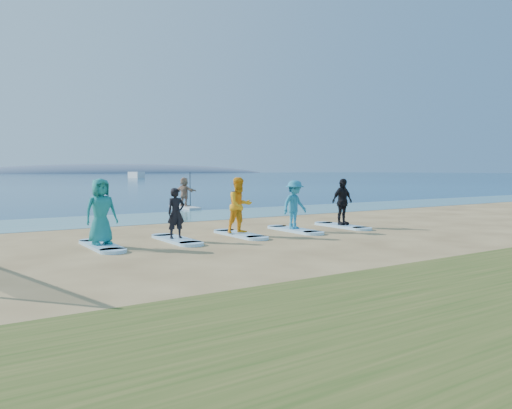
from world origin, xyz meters
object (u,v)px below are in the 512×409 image
paddleboarder (184,192)px  surfboard_3 (294,230)px  student_0 (101,211)px  surfboard_2 (240,234)px  surfboard_1 (176,240)px  surfboard_0 (102,246)px  paddleboard (185,207)px  student_1 (176,213)px  surfboard_4 (342,226)px  student_3 (295,205)px  boat_offshore_b (136,178)px  student_4 (342,202)px  student_2 (240,205)px

paddleboarder → surfboard_3: bearing=154.5°
student_0 → surfboard_2: student_0 is taller
surfboard_1 → surfboard_2: size_ratio=1.00×
paddleboarder → surfboard_0: paddleboarder is taller
surfboard_2 → paddleboard: bearing=73.5°
student_1 → surfboard_4: (6.72, 0.00, -0.80)m
student_3 → surfboard_0: bearing=169.3°
student_0 → surfboard_4: student_0 is taller
paddleboarder → surfboard_0: bearing=126.2°
student_0 → surfboard_1: 2.44m
boat_offshore_b → student_4: bearing=-114.4°
paddleboard → surfboard_3: (-1.21, -11.66, -0.01)m
student_0 → student_2: (4.48, 0.00, -0.01)m
surfboard_2 → surfboard_4: (4.48, 0.00, 0.00)m
boat_offshore_b → student_1: 118.15m
paddleboarder → student_3: (-1.21, -11.66, 0.01)m
student_3 → student_4: student_4 is taller
surfboard_3 → student_0: bearing=180.0°
surfboard_3 → student_3: student_3 is taller
paddleboarder → student_2: bearing=143.9°
surfboard_2 → student_4: bearing=0.0°
student_2 → student_3: student_2 is taller
paddleboarder → student_4: bearing=165.5°
boat_offshore_b → surfboard_4: 116.13m
paddleboarder → surfboard_1: size_ratio=0.73×
surfboard_0 → student_3: 6.78m
surfboard_0 → surfboard_4: same height
student_4 → paddleboard: bearing=89.7°
student_0 → student_3: student_0 is taller
surfboard_0 → surfboard_2: 4.48m
student_0 → paddleboard: bearing=48.8°
surfboard_3 → student_4: size_ratio=1.27×
student_0 → student_2: size_ratio=1.01×
paddleboarder → boat_offshore_b: (32.79, 100.04, -0.92)m
surfboard_1 → paddleboarder: bearing=64.0°
student_1 → surfboard_4: size_ratio=0.69×
paddleboard → student_0: student_0 is taller
surfboard_1 → surfboard_2: bearing=0.0°
surfboard_0 → paddleboarder: bearing=55.8°
student_0 → surfboard_1: student_0 is taller
surfboard_1 → student_1: 0.80m
surfboard_1 → student_1: size_ratio=1.45×
surfboard_0 → student_2: size_ratio=1.21×
student_3 → student_4: bearing=-10.7°
surfboard_4 → student_4: 0.91m
student_1 → boat_offshore_b: bearing=71.6°
surfboard_0 → surfboard_2: (4.48, 0.00, 0.00)m
student_0 → surfboard_2: 4.58m
surfboard_2 → student_1: bearing=180.0°
boat_offshore_b → student_3: size_ratio=3.07×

